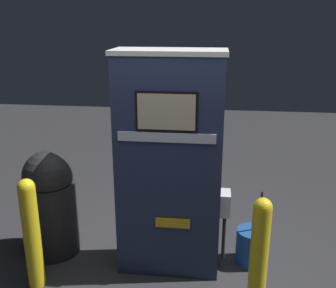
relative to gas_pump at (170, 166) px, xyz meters
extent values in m
plane|color=#2D2D30|center=(0.00, -0.20, -1.03)|extent=(14.00, 14.00, 0.00)
cube|color=#232D4C|center=(0.00, 0.00, -0.51)|extent=(0.93, 0.41, 1.04)
cube|color=#232D4C|center=(0.00, 0.00, 0.50)|extent=(0.93, 0.41, 0.97)
cube|color=silver|center=(0.00, 0.00, 1.00)|extent=(0.96, 0.44, 0.04)
cube|color=black|center=(0.00, -0.21, 0.55)|extent=(0.50, 0.01, 0.33)
cube|color=beige|center=(0.00, -0.22, 0.55)|extent=(0.47, 0.01, 0.29)
cube|color=silver|center=(0.00, -0.21, 0.33)|extent=(0.81, 0.02, 0.08)
cube|color=gold|center=(0.05, -0.21, -0.46)|extent=(0.30, 0.02, 0.08)
cube|color=silver|center=(0.51, -0.08, -0.30)|extent=(0.09, 0.19, 0.21)
cylinder|color=black|center=(0.51, -0.14, -0.61)|extent=(0.03, 0.03, 0.42)
cylinder|color=yellow|center=(0.77, -0.53, -0.56)|extent=(0.15, 0.15, 0.93)
sphere|color=yellow|center=(0.77, -0.53, -0.10)|extent=(0.15, 0.15, 0.15)
cylinder|color=#232326|center=(-1.20, 0.10, -0.65)|extent=(0.51, 0.51, 0.75)
sphere|color=#232326|center=(-1.20, 0.10, -0.19)|extent=(0.49, 0.49, 0.49)
cylinder|color=yellow|center=(-1.15, -0.44, -0.55)|extent=(0.15, 0.15, 0.95)
sphere|color=yellow|center=(-1.15, -0.44, -0.07)|extent=(0.15, 0.15, 0.15)
cylinder|color=#1E478C|center=(0.79, 0.13, -0.85)|extent=(0.31, 0.31, 0.35)
cylinder|color=black|center=(0.84, 0.13, -0.47)|extent=(0.02, 0.11, 0.45)
camera|label=1|loc=(0.38, -3.27, 1.27)|focal=42.00mm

